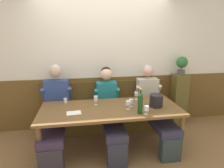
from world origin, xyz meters
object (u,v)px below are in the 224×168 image
object	(u,v)px
wine_glass_mid_right	(146,109)
person_left_seat	(153,104)
wine_bottle_amber_mid	(140,103)
wine_glass_left_end	(96,99)
person_center_left_seat	(109,106)
potted_plant	(182,64)
person_center_right_seat	(55,110)
ice_bucket	(156,101)
dining_table	(111,112)
wine_glass_center_rear	(131,102)
wine_glass_right_end	(136,94)
water_tumbler_right	(65,101)
wall_bench	(105,116)
wine_glass_mid_left	(128,103)

from	to	relation	value
wine_glass_mid_right	person_left_seat	bearing A→B (deg)	60.28
wine_bottle_amber_mid	wine_glass_left_end	bearing A→B (deg)	144.61
person_center_left_seat	potted_plant	xyz separation A→B (m)	(1.52, 0.40, 0.64)
person_center_right_seat	ice_bucket	size ratio (longest dim) A/B	6.28
wine_glass_mid_right	dining_table	bearing A→B (deg)	145.37
ice_bucket	wine_glass_center_rear	distance (m)	0.40
wine_glass_mid_right	wine_glass_center_rear	xyz separation A→B (m)	(-0.14, 0.32, -0.00)
dining_table	person_left_seat	xyz separation A→B (m)	(0.83, 0.31, -0.04)
dining_table	wine_glass_left_end	size ratio (longest dim) A/B	14.52
wine_glass_left_end	wine_glass_center_rear	bearing A→B (deg)	-18.21
wine_glass_center_rear	wine_glass_mid_right	bearing A→B (deg)	-65.45
wine_glass_right_end	water_tumbler_right	distance (m)	1.22
dining_table	wine_glass_left_end	world-z (taller)	wine_glass_left_end
wine_glass_right_end	potted_plant	xyz separation A→B (m)	(1.04, 0.40, 0.45)
wine_glass_left_end	potted_plant	size ratio (longest dim) A/B	0.41
wine_glass_center_rear	water_tumbler_right	distance (m)	1.10
person_center_right_seat	person_left_seat	world-z (taller)	person_center_right_seat
wine_bottle_amber_mid	potted_plant	world-z (taller)	potted_plant
dining_table	wine_glass_right_end	world-z (taller)	wine_glass_right_end
ice_bucket	potted_plant	world-z (taller)	potted_plant
wall_bench	water_tumbler_right	size ratio (longest dim) A/B	30.63
person_left_seat	wine_glass_mid_right	xyz separation A→B (m)	(-0.36, -0.63, 0.20)
wall_bench	wine_glass_left_end	bearing A→B (deg)	-112.81
person_left_seat	wine_glass_left_end	bearing A→B (deg)	-172.54
wine_glass_mid_right	wine_glass_left_end	xyz separation A→B (m)	(-0.69, 0.50, 0.01)
dining_table	wine_glass_left_end	bearing A→B (deg)	141.95
person_center_right_seat	wine_glass_left_end	world-z (taller)	person_center_right_seat
person_left_seat	ice_bucket	xyz separation A→B (m)	(-0.11, -0.36, 0.21)
wine_bottle_amber_mid	wine_glass_center_rear	distance (m)	0.28
wine_bottle_amber_mid	person_left_seat	bearing A→B (deg)	52.52
wine_glass_mid_right	wine_glass_center_rear	world-z (taller)	wine_glass_mid_right
dining_table	wine_glass_right_end	bearing A→B (deg)	32.20
person_left_seat	wine_glass_mid_left	world-z (taller)	person_left_seat
wall_bench	ice_bucket	xyz separation A→B (m)	(0.73, -0.74, 0.54)
wine_glass_left_end	wine_glass_mid_left	world-z (taller)	wine_glass_left_end
person_center_right_seat	ice_bucket	world-z (taller)	person_center_right_seat
dining_table	ice_bucket	size ratio (longest dim) A/B	10.39
wine_glass_mid_right	wine_glass_center_rear	size ratio (longest dim) A/B	1.03
person_left_seat	water_tumbler_right	xyz separation A→B (m)	(-1.55, 0.03, 0.15)
wine_glass_center_rear	wine_bottle_amber_mid	bearing A→B (deg)	-75.20
wine_glass_mid_left	wine_glass_right_end	bearing A→B (deg)	59.12
person_center_left_seat	wine_glass_center_rear	world-z (taller)	person_center_left_seat
wine_glass_mid_left	person_center_right_seat	bearing A→B (deg)	160.97
person_center_left_seat	potted_plant	distance (m)	1.70
person_left_seat	ice_bucket	world-z (taller)	person_left_seat
dining_table	ice_bucket	bearing A→B (deg)	-4.11
dining_table	wine_bottle_amber_mid	size ratio (longest dim) A/B	5.81
wine_bottle_amber_mid	wine_glass_mid_left	world-z (taller)	wine_bottle_amber_mid
wall_bench	ice_bucket	size ratio (longest dim) A/B	11.81
wall_bench	water_tumbler_right	xyz separation A→B (m)	(-0.72, -0.35, 0.48)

